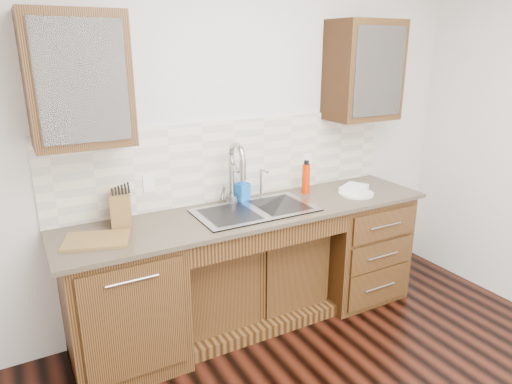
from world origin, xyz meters
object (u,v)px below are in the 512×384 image
water_bottle (306,179)px  plate (356,193)px  cutting_board (97,240)px  knife_block (121,209)px  soap_bottle (243,188)px

water_bottle → plate: 0.41m
plate → cutting_board: cutting_board is taller
knife_block → cutting_board: knife_block is taller
water_bottle → soap_bottle: bearing=172.4°
plate → knife_block: size_ratio=1.25×
water_bottle → cutting_board: size_ratio=0.62×
knife_block → water_bottle: bearing=14.1°
water_bottle → plate: bearing=-34.6°
soap_bottle → knife_block: knife_block is taller
soap_bottle → water_bottle: bearing=-19.4°
soap_bottle → cutting_board: size_ratio=0.54×
plate → cutting_board: bearing=178.7°
knife_block → cutting_board: bearing=-120.8°
cutting_board → water_bottle: bearing=6.3°
soap_bottle → water_bottle: water_bottle is taller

